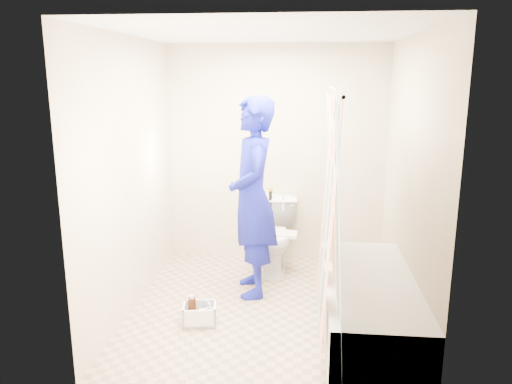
# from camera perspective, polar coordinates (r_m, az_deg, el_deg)

# --- Properties ---
(floor) EXTENTS (2.60, 2.60, 0.00)m
(floor) POSITION_cam_1_polar(r_m,az_deg,el_deg) (4.66, 1.21, -13.08)
(floor) COLOR tan
(floor) RESTS_ON ground
(ceiling) EXTENTS (2.40, 2.60, 0.02)m
(ceiling) POSITION_cam_1_polar(r_m,az_deg,el_deg) (4.19, 1.38, 17.79)
(ceiling) COLOR white
(ceiling) RESTS_ON wall_back
(wall_back) EXTENTS (2.40, 0.02, 2.40)m
(wall_back) POSITION_cam_1_polar(r_m,az_deg,el_deg) (5.54, 2.33, 4.24)
(wall_back) COLOR beige
(wall_back) RESTS_ON ground
(wall_front) EXTENTS (2.40, 0.02, 2.40)m
(wall_front) POSITION_cam_1_polar(r_m,az_deg,el_deg) (3.01, -0.63, -3.52)
(wall_front) COLOR beige
(wall_front) RESTS_ON ground
(wall_left) EXTENTS (0.02, 2.60, 2.40)m
(wall_left) POSITION_cam_1_polar(r_m,az_deg,el_deg) (4.52, -14.07, 1.78)
(wall_left) COLOR beige
(wall_left) RESTS_ON ground
(wall_right) EXTENTS (0.02, 2.60, 2.40)m
(wall_right) POSITION_cam_1_polar(r_m,az_deg,el_deg) (4.35, 17.27, 1.12)
(wall_right) COLOR beige
(wall_right) RESTS_ON ground
(bathtub) EXTENTS (0.70, 1.75, 0.50)m
(bathtub) POSITION_cam_1_polar(r_m,az_deg,el_deg) (4.19, 12.72, -12.57)
(bathtub) COLOR silver
(bathtub) RESTS_ON ground
(curtain_rod) EXTENTS (0.02, 1.90, 0.02)m
(curtain_rod) POSITION_cam_1_polar(r_m,az_deg,el_deg) (3.75, 8.94, 11.29)
(curtain_rod) COLOR silver
(curtain_rod) RESTS_ON wall_back
(shower_curtain) EXTENTS (0.06, 1.75, 1.80)m
(shower_curtain) POSITION_cam_1_polar(r_m,az_deg,el_deg) (3.89, 8.45, -2.53)
(shower_curtain) COLOR white
(shower_curtain) RESTS_ON curtain_rod
(toilet) EXTENTS (0.45, 0.76, 0.76)m
(toilet) POSITION_cam_1_polar(r_m,az_deg,el_deg) (5.37, 2.27, -5.09)
(toilet) COLOR silver
(toilet) RESTS_ON ground
(tank_lid) EXTENTS (0.47, 0.22, 0.04)m
(tank_lid) POSITION_cam_1_polar(r_m,az_deg,el_deg) (5.23, 2.15, -4.82)
(tank_lid) COLOR white
(tank_lid) RESTS_ON toilet
(tank_internals) EXTENTS (0.19, 0.06, 0.25)m
(tank_internals) POSITION_cam_1_polar(r_m,az_deg,el_deg) (5.46, 2.05, -0.75)
(tank_internals) COLOR black
(tank_internals) RESTS_ON toilet
(plumber) EXTENTS (0.59, 0.77, 1.89)m
(plumber) POSITION_cam_1_polar(r_m,az_deg,el_deg) (4.67, -0.38, -0.66)
(plumber) COLOR #1035A3
(plumber) RESTS_ON ground
(cleaning_caddy) EXTENTS (0.31, 0.27, 0.22)m
(cleaning_caddy) POSITION_cam_1_polar(r_m,az_deg,el_deg) (4.39, -6.34, -13.75)
(cleaning_caddy) COLOR white
(cleaning_caddy) RESTS_ON ground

